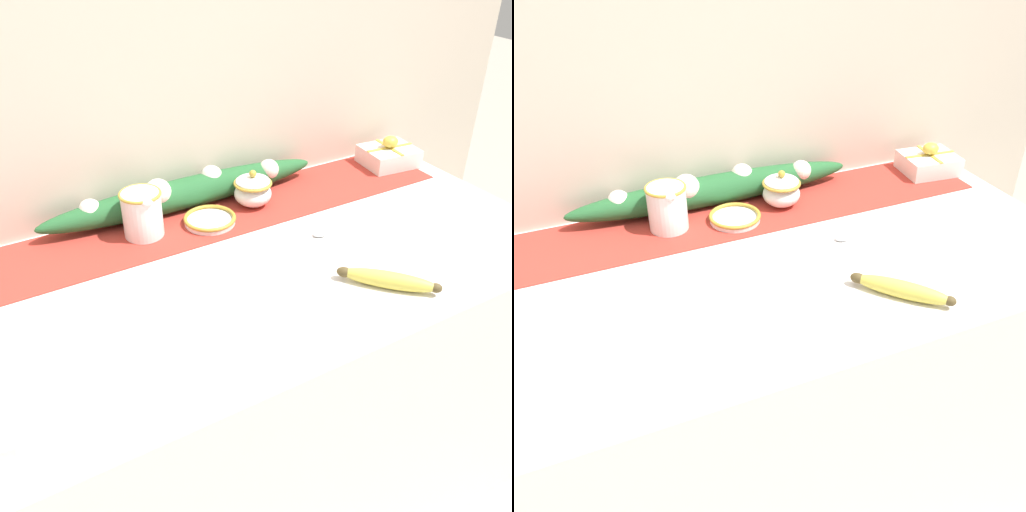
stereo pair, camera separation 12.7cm
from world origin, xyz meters
TOP-DOWN VIEW (x-y plane):
  - ground_plane at (0.00, 0.00)m, footprint 12.00×12.00m
  - countertop at (0.00, 0.00)m, footprint 1.56×0.75m
  - back_wall at (0.00, 0.40)m, footprint 2.36×0.04m
  - table_runner at (0.00, 0.24)m, footprint 1.44×0.24m
  - cream_pitcher at (-0.15, 0.25)m, footprint 0.10×0.12m
  - sugar_bowl at (0.16, 0.24)m, footprint 0.11×0.11m
  - small_dish at (0.01, 0.21)m, footprint 0.14×0.14m
  - banana at (0.23, -0.23)m, footprint 0.17×0.19m
  - spoon at (0.21, 0.02)m, footprint 0.16×0.07m
  - gift_box at (0.66, 0.26)m, footprint 0.17×0.15m
  - poinsettia_garland at (-0.00, 0.33)m, footprint 0.80×0.09m

SIDE VIEW (x-z plane):
  - ground_plane at x=0.00m, z-range 0.00..0.00m
  - countertop at x=0.00m, z-range 0.00..0.90m
  - table_runner at x=0.00m, z-range 0.90..0.91m
  - spoon at x=0.21m, z-range 0.90..0.91m
  - small_dish at x=0.01m, z-range 0.91..0.93m
  - banana at x=0.23m, z-range 0.90..0.94m
  - gift_box at x=0.66m, z-range 0.89..0.98m
  - poinsettia_garland at x=0.00m, z-range 0.90..1.00m
  - sugar_bowl at x=0.16m, z-range 0.90..1.00m
  - cream_pitcher at x=-0.15m, z-range 0.91..1.03m
  - back_wall at x=0.00m, z-range 0.00..2.40m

